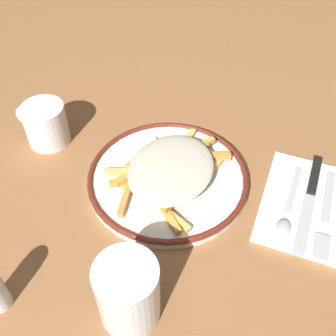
% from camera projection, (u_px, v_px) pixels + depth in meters
% --- Properties ---
extents(ground_plane, '(2.60, 2.60, 0.00)m').
position_uv_depth(ground_plane, '(168.00, 182.00, 0.70)').
color(ground_plane, '#98653B').
extents(plate, '(0.27, 0.27, 0.02)m').
position_uv_depth(plate, '(168.00, 178.00, 0.69)').
color(plate, silver).
rests_on(plate, ground_plane).
extents(fries_heap, '(0.19, 0.23, 0.04)m').
position_uv_depth(fries_heap, '(169.00, 170.00, 0.67)').
color(fries_heap, '#EBA14D').
rests_on(fries_heap, plate).
extents(napkin, '(0.15, 0.20, 0.01)m').
position_uv_depth(napkin, '(308.00, 205.00, 0.66)').
color(napkin, white).
rests_on(napkin, ground_plane).
extents(fork, '(0.03, 0.18, 0.01)m').
position_uv_depth(fork, '(326.00, 213.00, 0.64)').
color(fork, silver).
rests_on(fork, napkin).
extents(knife, '(0.02, 0.21, 0.01)m').
position_uv_depth(knife, '(311.00, 193.00, 0.66)').
color(knife, black).
rests_on(knife, napkin).
extents(spoon, '(0.02, 0.15, 0.01)m').
position_uv_depth(spoon, '(288.00, 212.00, 0.63)').
color(spoon, silver).
rests_on(spoon, napkin).
extents(water_glass, '(0.08, 0.08, 0.10)m').
position_uv_depth(water_glass, '(128.00, 292.00, 0.50)').
color(water_glass, silver).
rests_on(water_glass, ground_plane).
extents(coffee_mug, '(0.10, 0.08, 0.08)m').
position_uv_depth(coffee_mug, '(45.00, 124.00, 0.74)').
color(coffee_mug, white).
rests_on(coffee_mug, ground_plane).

